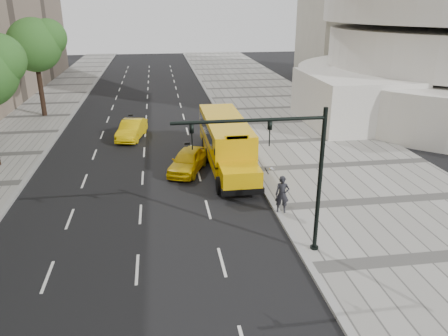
{
  "coord_description": "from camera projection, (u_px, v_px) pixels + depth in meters",
  "views": [
    {
      "loc": [
        0.23,
        -25.51,
        10.2
      ],
      "look_at": [
        3.5,
        -4.0,
        1.9
      ],
      "focal_mm": 35.0,
      "sensor_mm": 36.0,
      "label": 1
    }
  ],
  "objects": [
    {
      "name": "taxi_far",
      "position": [
        132.0,
        130.0,
        34.54
      ],
      "size": [
        2.44,
        4.7,
        1.48
      ],
      "primitive_type": "imported",
      "rotation": [
        0.0,
        0.0,
        -0.21
      ],
      "color": "#E5BA08",
      "rests_on": "ground"
    },
    {
      "name": "school_bus",
      "position": [
        226.0,
        138.0,
        28.88
      ],
      "size": [
        2.96,
        11.56,
        3.19
      ],
      "color": "#E1A806",
      "rests_on": "ground"
    },
    {
      "name": "taxi_near",
      "position": [
        188.0,
        161.0,
        27.79
      ],
      "size": [
        3.16,
        4.62,
        1.46
      ],
      "primitive_type": "imported",
      "rotation": [
        0.0,
        0.0,
        -0.37
      ],
      "color": "#E5BA08",
      "rests_on": "ground"
    },
    {
      "name": "ground",
      "position": [
        159.0,
        177.0,
        27.17
      ],
      "size": [
        140.0,
        140.0,
        0.0
      ],
      "primitive_type": "plane",
      "color": "black",
      "rests_on": "ground"
    },
    {
      "name": "curb_museum",
      "position": [
        253.0,
        171.0,
        27.98
      ],
      "size": [
        0.3,
        140.0,
        0.15
      ],
      "primitive_type": "cube",
      "color": "gray",
      "rests_on": "ground"
    },
    {
      "name": "sidewalk_museum",
      "position": [
        342.0,
        166.0,
        28.83
      ],
      "size": [
        12.0,
        140.0,
        0.15
      ],
      "primitive_type": "cube",
      "color": "gray",
      "rests_on": "ground"
    },
    {
      "name": "pedestrian",
      "position": [
        282.0,
        194.0,
        21.99
      ],
      "size": [
        0.8,
        0.63,
        1.94
      ],
      "primitive_type": "imported",
      "rotation": [
        0.0,
        0.0,
        -0.27
      ],
      "color": "black",
      "rests_on": "sidewalk_museum"
    },
    {
      "name": "curb_far",
      "position": [
        24.0,
        183.0,
        26.02
      ],
      "size": [
        0.3,
        140.0,
        0.15
      ],
      "primitive_type": "cube",
      "color": "gray",
      "rests_on": "ground"
    },
    {
      "name": "traffic_signal",
      "position": [
        288.0,
        165.0,
        17.41
      ],
      "size": [
        6.18,
        0.36,
        6.4
      ],
      "color": "black",
      "rests_on": "ground"
    },
    {
      "name": "tree_c",
      "position": [
        35.0,
        45.0,
        39.03
      ],
      "size": [
        5.35,
        4.76,
        8.97
      ],
      "color": "black",
      "rests_on": "ground"
    }
  ]
}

